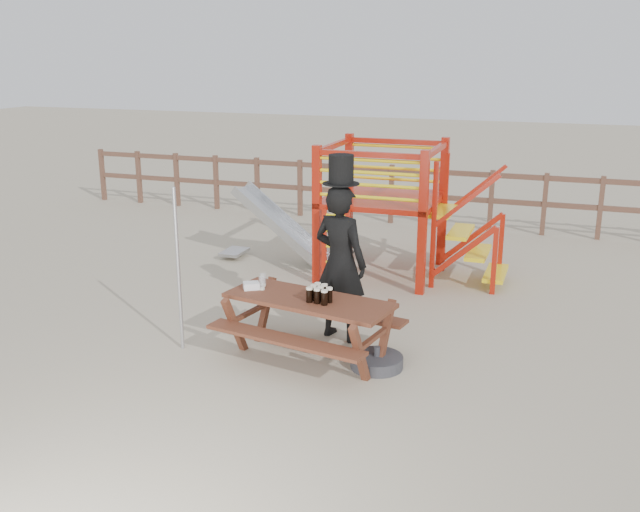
% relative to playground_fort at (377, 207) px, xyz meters
% --- Properties ---
extents(ground, '(60.00, 60.00, 0.00)m').
position_rel_playground_fort_xyz_m(ground, '(-0.12, -3.58, -1.07)').
color(ground, tan).
rests_on(ground, ground).
extents(back_fence, '(15.09, 0.09, 1.20)m').
position_rel_playground_fort_xyz_m(back_fence, '(-0.12, 3.42, -0.34)').
color(back_fence, brown).
rests_on(back_fence, ground).
extents(playground_fort, '(4.71, 1.84, 2.10)m').
position_rel_playground_fort_xyz_m(playground_fort, '(0.00, 0.00, 0.00)').
color(playground_fort, '#A81B0B').
rests_on(playground_fort, ground).
extents(picnic_table, '(2.12, 1.64, 0.74)m').
position_rel_playground_fort_xyz_m(picnic_table, '(0.14, -3.47, -0.60)').
color(picnic_table, brown).
rests_on(picnic_table, ground).
extents(man_with_hat, '(0.80, 0.63, 2.27)m').
position_rel_playground_fort_xyz_m(man_with_hat, '(0.28, -2.73, -0.05)').
color(man_with_hat, black).
rests_on(man_with_hat, ground).
extents(metal_pole, '(0.04, 0.04, 1.95)m').
position_rel_playground_fort_xyz_m(metal_pole, '(-1.38, -3.69, -0.10)').
color(metal_pole, '#B2B2B7').
rests_on(metal_pole, ground).
extents(parasol_base, '(0.59, 0.59, 0.25)m').
position_rel_playground_fort_xyz_m(parasol_base, '(0.94, -3.43, -1.00)').
color(parasol_base, '#333337').
rests_on(parasol_base, ground).
extents(paper_bag, '(0.23, 0.21, 0.08)m').
position_rel_playground_fort_xyz_m(paper_bag, '(-0.60, -3.39, -0.29)').
color(paper_bag, white).
rests_on(paper_bag, picnic_table).
extents(stout_pints, '(0.28, 0.28, 0.17)m').
position_rel_playground_fort_xyz_m(stout_pints, '(0.29, -3.52, -0.24)').
color(stout_pints, black).
rests_on(stout_pints, picnic_table).
extents(empty_glasses, '(0.12, 0.20, 0.15)m').
position_rel_playground_fort_xyz_m(empty_glasses, '(-0.50, -3.30, -0.26)').
color(empty_glasses, silver).
rests_on(empty_glasses, picnic_table).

